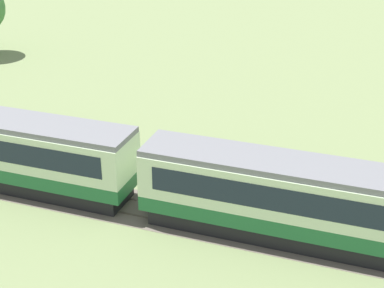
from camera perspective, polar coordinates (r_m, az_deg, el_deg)
name	(u,v)px	position (r m, az deg, el deg)	size (l,w,h in m)	color
ground_plane	(334,238)	(30.39, 13.59, -8.87)	(600.00, 600.00, 0.00)	#707F51
passenger_train	(144,171)	(30.75, -4.70, -2.66)	(86.06, 2.98, 4.20)	#1E6033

